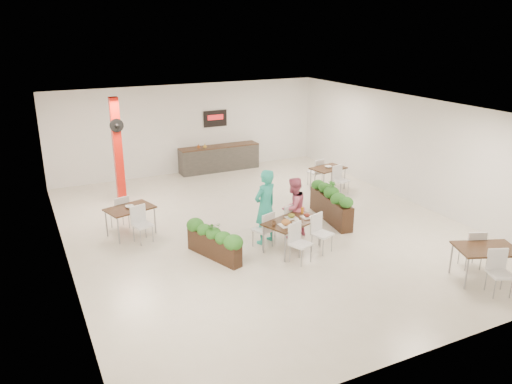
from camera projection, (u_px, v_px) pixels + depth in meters
ground at (264, 227)px, 13.46m from camera, size 12.00×12.00×0.00m
room_shell at (265, 155)px, 12.81m from camera, size 10.10×12.10×3.22m
red_column at (118, 149)px, 14.90m from camera, size 0.40×0.41×3.20m
service_counter at (219, 157)px, 18.52m from camera, size 3.00×0.64×2.20m
main_table at (292, 225)px, 11.94m from camera, size 1.69×1.93×0.92m
diner_man at (265, 207)px, 12.24m from camera, size 0.80×0.66×1.89m
diner_woman at (293, 208)px, 12.62m from camera, size 0.92×0.82×1.58m
planter_left at (214, 238)px, 11.56m from camera, size 0.85×1.66×0.90m
planter_right at (331, 202)px, 13.80m from camera, size 0.65×2.13×1.12m
side_table_a at (130, 212)px, 12.78m from camera, size 1.33×1.67×0.92m
side_table_b at (328, 171)px, 16.33m from camera, size 1.20×1.67×0.92m
side_table_c at (486, 253)px, 10.50m from camera, size 1.47×1.66×0.92m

